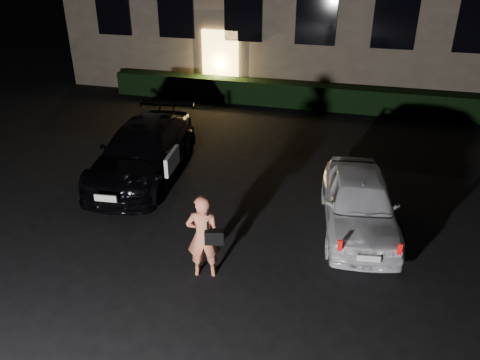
# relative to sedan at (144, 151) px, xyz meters

# --- Properties ---
(ground) EXTENTS (80.00, 80.00, 0.00)m
(ground) POSITION_rel_sedan_xyz_m (3.23, -3.80, -0.66)
(ground) COLOR black
(ground) RESTS_ON ground
(hedge) EXTENTS (15.00, 0.70, 0.85)m
(hedge) POSITION_rel_sedan_xyz_m (3.23, 6.70, -0.24)
(hedge) COLOR black
(hedge) RESTS_ON ground
(sedan) EXTENTS (2.37, 4.77, 1.32)m
(sedan) POSITION_rel_sedan_xyz_m (0.00, 0.00, 0.00)
(sedan) COLOR black
(sedan) RESTS_ON ground
(hatch) EXTENTS (1.94, 3.71, 1.21)m
(hatch) POSITION_rel_sedan_xyz_m (5.37, -1.13, -0.06)
(hatch) COLOR white
(hatch) RESTS_ON ground
(man) EXTENTS (0.73, 0.52, 1.60)m
(man) POSITION_rel_sedan_xyz_m (2.84, -3.45, 0.14)
(man) COLOR #D87453
(man) RESTS_ON ground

